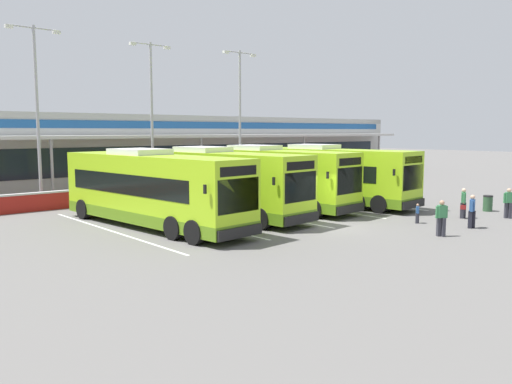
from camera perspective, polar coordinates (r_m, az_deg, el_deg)
The scene contains 21 objects.
ground_plane at distance 25.77m, azimuth 7.74°, elevation -3.78°, with size 200.00×200.00×0.00m, color #605E5B.
terminal_building at distance 47.57m, azimuth -17.48°, elevation 4.41°, with size 70.00×13.00×6.00m.
red_barrier_wall at distance 36.76m, azimuth -9.52°, elevation 0.19°, with size 60.00×0.40×1.10m.
coach_bus_leftmost at distance 25.81m, azimuth -11.29°, elevation 0.17°, with size 3.80×12.32×3.78m.
coach_bus_left_centre at distance 28.66m, azimuth -4.53°, elevation 0.92°, with size 3.80×12.32×3.78m.
coach_bus_centre at distance 31.74m, azimuth 1.09°, elevation 1.50°, with size 3.80×12.32×3.78m.
coach_bus_right_centre at distance 33.83m, azimuth 7.62°, elevation 1.77°, with size 3.80×12.32×3.78m.
bay_stripe_far_west at distance 25.46m, azimuth -15.55°, elevation -4.09°, with size 0.14×13.00×0.01m, color silver.
bay_stripe_west at distance 27.50m, azimuth -7.64°, elevation -3.11°, with size 0.14×13.00×0.01m, color silver.
bay_stripe_mid_west at distance 29.99m, azimuth -0.93°, elevation -2.24°, with size 0.14×13.00×0.01m, color silver.
bay_stripe_centre at distance 32.83m, azimuth 4.67°, elevation -1.48°, with size 0.14×13.00×0.01m, color silver.
bay_stripe_mid_east at distance 35.93m, azimuth 9.35°, elevation -0.84°, with size 0.14×13.00×0.01m, color silver.
pedestrian_with_handbag at distance 30.00m, azimuth 21.67°, elevation -1.06°, with size 0.64×0.46×1.62m.
pedestrian_in_dark_coat at distance 24.51m, azimuth 19.56°, elevation -2.58°, with size 0.50×0.41×1.62m.
pedestrian_child at distance 27.65m, azimuth 17.19°, elevation -2.17°, with size 0.29×0.26×1.00m.
pedestrian_near_bin at distance 27.10m, azimuth 22.49°, elevation -1.85°, with size 0.53×0.32×1.62m.
pedestrian_approaching_bus at distance 30.97m, azimuth 25.82°, elevation -1.00°, with size 0.47×0.42×1.62m.
lamp_post_west at distance 35.22m, azimuth -22.77°, elevation 8.84°, with size 3.24×0.28×11.00m.
lamp_post_centre at distance 39.40m, azimuth -11.30°, elevation 8.94°, with size 3.24×0.28×11.00m.
lamp_post_east at distance 42.61m, azimuth -1.77°, elevation 8.89°, with size 3.24×0.28×11.00m.
litter_bin at distance 33.24m, azimuth 23.95°, elevation -1.13°, with size 0.54×0.54×0.93m.
Camera 1 is at (-19.13, -16.62, 4.66)m, focal length 36.69 mm.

